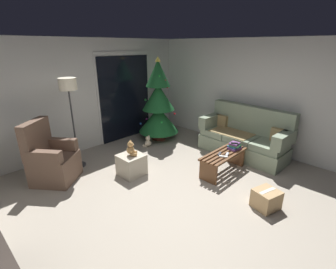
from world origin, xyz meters
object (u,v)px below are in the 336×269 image
object	(u,v)px
remote_graphite	(220,154)
coffee_table	(223,160)
couch	(244,138)
armchair	(51,160)
remote_silver	(227,154)
cell_phone	(235,143)
christmas_tree	(158,105)
remote_white	(223,157)
cardboard_box_taped_mid_floor	(266,199)
book_stack	(234,146)
teddy_bear_honey	(131,149)
ottoman	(131,165)
teddy_bear_cream_by_tree	(148,142)
floor_lamp	(69,93)

from	to	relation	value
remote_graphite	coffee_table	bearing A→B (deg)	-126.48
couch	armchair	distance (m)	3.97
remote_silver	cell_phone	world-z (taller)	cell_phone
remote_silver	christmas_tree	distance (m)	2.36
remote_white	cardboard_box_taped_mid_floor	world-z (taller)	remote_white
remote_white	remote_graphite	world-z (taller)	same
couch	armchair	size ratio (longest dim) A/B	1.74
remote_graphite	book_stack	xyz separation A→B (m)	(0.42, -0.07, 0.05)
remote_white	teddy_bear_honey	xyz separation A→B (m)	(-1.12, 1.29, 0.11)
remote_graphite	cardboard_box_taped_mid_floor	xyz separation A→B (m)	(-0.38, -1.10, -0.27)
book_stack	christmas_tree	distance (m)	2.28
cell_phone	ottoman	world-z (taller)	cell_phone
remote_silver	remote_white	xyz separation A→B (m)	(-0.13, -0.00, 0.00)
remote_white	teddy_bear_cream_by_tree	distance (m)	2.11
couch	cell_phone	size ratio (longest dim) A/B	13.66
teddy_bear_honey	ottoman	bearing A→B (deg)	136.83
christmas_tree	remote_silver	bearing A→B (deg)	-99.95
remote_silver	remote_graphite	world-z (taller)	same
cell_phone	floor_lamp	size ratio (longest dim) A/B	0.08
coffee_table	remote_white	xyz separation A→B (m)	(-0.16, -0.09, 0.15)
teddy_bear_cream_by_tree	remote_silver	bearing A→B (deg)	-85.69
coffee_table	armchair	xyz separation A→B (m)	(-2.41, 2.06, 0.13)
teddy_bear_honey	teddy_bear_cream_by_tree	xyz separation A→B (m)	(1.09, 0.80, -0.40)
ottoman	christmas_tree	bearing A→B (deg)	30.55
armchair	cell_phone	bearing A→B (deg)	-38.13
coffee_table	remote_silver	size ratio (longest dim) A/B	7.05
remote_graphite	ottoman	world-z (taller)	remote_graphite
couch	teddy_bear_cream_by_tree	bearing A→B (deg)	123.49
christmas_tree	armchair	world-z (taller)	christmas_tree
coffee_table	teddy_bear_honey	distance (m)	1.77
book_stack	cardboard_box_taped_mid_floor	size ratio (longest dim) A/B	0.61
remote_silver	christmas_tree	bearing A→B (deg)	-29.99
floor_lamp	cardboard_box_taped_mid_floor	size ratio (longest dim) A/B	4.18
remote_graphite	book_stack	world-z (taller)	book_stack
couch	christmas_tree	distance (m)	2.23
armchair	remote_graphite	bearing A→B (deg)	-41.44
floor_lamp	teddy_bear_honey	xyz separation A→B (m)	(0.55, -1.08, -0.98)
ottoman	teddy_bear_cream_by_tree	bearing A→B (deg)	35.56
coffee_table	ottoman	world-z (taller)	coffee_table
cell_phone	ottoman	distance (m)	2.04
remote_white	christmas_tree	bearing A→B (deg)	-130.52
coffee_table	floor_lamp	distance (m)	3.17
cell_phone	teddy_bear_honey	bearing A→B (deg)	107.29
coffee_table	armchair	size ratio (longest dim) A/B	0.97
cardboard_box_taped_mid_floor	teddy_bear_cream_by_tree	bearing A→B (deg)	84.33
remote_graphite	ottoman	bearing A→B (deg)	22.91
couch	remote_graphite	distance (m)	1.16
coffee_table	teddy_bear_honey	size ratio (longest dim) A/B	3.86
couch	cell_phone	distance (m)	0.80
cell_phone	teddy_bear_honey	distance (m)	2.00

